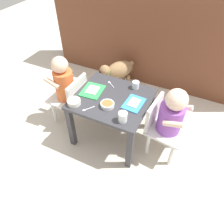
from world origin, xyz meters
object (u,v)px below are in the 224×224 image
at_px(food_tray_left, 92,90).
at_px(food_tray_right, 134,103).
at_px(water_cup_left, 136,85).
at_px(seated_child_right, 170,116).
at_px(water_cup_right, 123,117).
at_px(spoon_by_left_tray, 111,84).
at_px(dining_table, 112,105).
at_px(spoon_by_right_tray, 87,109).
at_px(dog, 118,70).
at_px(seated_child_left, 65,85).
at_px(veggie_bowl_far, 107,105).
at_px(veggie_bowl_near, 74,102).

xyz_separation_m(food_tray_left, food_tray_right, (0.36, 0.00, -0.00)).
bearing_deg(food_tray_left, water_cup_left, 32.67).
bearing_deg(water_cup_left, seated_child_right, -25.97).
bearing_deg(water_cup_right, spoon_by_left_tray, 127.02).
relative_size(dining_table, spoon_by_right_tray, 6.55).
relative_size(seated_child_right, water_cup_left, 10.79).
bearing_deg(food_tray_right, spoon_by_right_tray, -144.13).
bearing_deg(spoon_by_left_tray, dog, 108.01).
distance_m(seated_child_left, spoon_by_left_tray, 0.39).
bearing_deg(water_cup_left, water_cup_right, -81.87).
bearing_deg(veggie_bowl_far, dining_table, 96.50).
relative_size(dog, food_tray_left, 1.89).
height_order(food_tray_left, spoon_by_left_tray, food_tray_left).
bearing_deg(water_cup_left, veggie_bowl_far, -109.39).
relative_size(food_tray_right, veggie_bowl_near, 1.92).
bearing_deg(food_tray_left, dining_table, -2.62).
relative_size(water_cup_left, veggie_bowl_far, 0.58).
bearing_deg(water_cup_right, dog, 116.37).
height_order(seated_child_left, spoon_by_left_tray, seated_child_left).
bearing_deg(veggie_bowl_near, water_cup_right, -0.36).
relative_size(dining_table, spoon_by_left_tray, 6.63).
bearing_deg(spoon_by_right_tray, seated_child_right, 22.62).
height_order(dog, spoon_by_left_tray, spoon_by_left_tray).
bearing_deg(water_cup_right, spoon_by_right_tray, -178.46).
xyz_separation_m(spoon_by_left_tray, spoon_by_right_tray, (-0.02, -0.35, 0.00)).
relative_size(seated_child_right, spoon_by_left_tray, 7.38).
distance_m(veggie_bowl_far, spoon_by_left_tray, 0.28).
xyz_separation_m(dining_table, food_tray_right, (0.18, 0.01, 0.08)).
distance_m(spoon_by_left_tray, spoon_by_right_tray, 0.35).
distance_m(seated_child_right, food_tray_left, 0.63).
bearing_deg(spoon_by_left_tray, water_cup_right, -52.98).
distance_m(food_tray_right, veggie_bowl_near, 0.45).
xyz_separation_m(dog, food_tray_left, (0.08, -0.67, 0.22)).
relative_size(food_tray_left, veggie_bowl_near, 2.05).
bearing_deg(dog, spoon_by_left_tray, -71.99).
xyz_separation_m(seated_child_left, water_cup_left, (0.56, 0.18, 0.06)).
bearing_deg(spoon_by_left_tray, food_tray_right, -28.96).
relative_size(food_tray_left, water_cup_right, 2.82).
height_order(food_tray_right, water_cup_left, water_cup_left).
bearing_deg(dining_table, dog, 110.81).
relative_size(dog, veggie_bowl_near, 3.89).
relative_size(water_cup_left, veggie_bowl_near, 0.60).
bearing_deg(seated_child_right, veggie_bowl_near, -161.81).
relative_size(dog, spoon_by_right_tray, 4.42).
distance_m(dining_table, seated_child_left, 0.45).
distance_m(seated_child_right, veggie_bowl_near, 0.71).
distance_m(food_tray_right, water_cup_left, 0.20).
height_order(water_cup_right, spoon_by_right_tray, water_cup_right).
xyz_separation_m(dining_table, seated_child_left, (-0.45, 0.01, 0.05)).
relative_size(food_tray_right, spoon_by_left_tray, 2.20).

